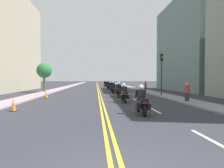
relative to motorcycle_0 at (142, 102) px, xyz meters
name	(u,v)px	position (x,y,z in m)	size (l,w,h in m)	color
ground_plane	(98,86)	(-2.04, 41.38, -0.66)	(264.00, 264.00, 0.00)	#2D2E35
sidewalk_left	(69,86)	(-9.48, 41.38, -0.60)	(2.09, 144.00, 0.12)	gray
sidewalk_right	(125,86)	(5.40, 41.38, -0.60)	(2.09, 144.00, 0.12)	gray
centreline_yellow_inner	(97,86)	(-2.16, 41.38, -0.66)	(0.12, 132.00, 0.01)	yellow
centreline_yellow_outer	(98,86)	(-1.92, 41.38, -0.66)	(0.12, 132.00, 0.01)	yellow
lane_dashes_white	(118,91)	(1.15, 22.38, -0.66)	(0.14, 56.40, 0.01)	silver
building_right_1	(197,46)	(14.40, 21.19, 6.85)	(8.40, 17.02, 15.03)	slate
motorcycle_0	(142,102)	(0.00, 0.00, 0.00)	(0.76, 2.14, 1.64)	black
motorcycle_1	(124,94)	(-0.17, 5.62, 0.00)	(0.76, 2.11, 1.61)	black
motorcycle_2	(119,91)	(-0.09, 10.12, 0.00)	(0.78, 2.12, 1.67)	black
motorcycle_3	(113,89)	(-0.21, 15.10, 0.01)	(0.76, 2.13, 1.67)	black
motorcycle_4	(112,87)	(-0.03, 20.25, 0.02)	(0.78, 2.20, 1.67)	black
motorcycle_5	(109,86)	(-0.10, 25.92, -0.01)	(0.77, 2.22, 1.57)	black
motorcycle_6	(107,85)	(-0.05, 31.07, 0.00)	(0.77, 2.27, 1.62)	black
motorcycle_7	(105,85)	(-0.33, 35.91, -0.01)	(0.76, 2.15, 1.59)	black
traffic_cone_0	(47,94)	(-7.46, 9.68, -0.27)	(0.37, 0.37, 0.79)	black
traffic_cone_1	(14,104)	(-7.47, 1.74, -0.26)	(0.36, 0.36, 0.81)	black
traffic_light_near	(162,67)	(4.75, 10.63, 2.61)	(0.28, 0.38, 4.74)	black
pedestrian_0	(187,92)	(5.00, 5.04, 0.19)	(0.34, 0.42, 1.66)	#282A38
pedestrian_2	(146,85)	(6.10, 22.82, 0.17)	(0.30, 0.40, 1.62)	#2A2E30
street_tree_0	(44,71)	(-10.03, 18.84, 2.53)	(2.18, 2.18, 4.31)	#4A3A24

